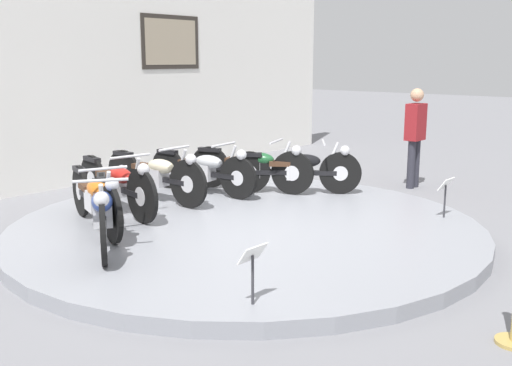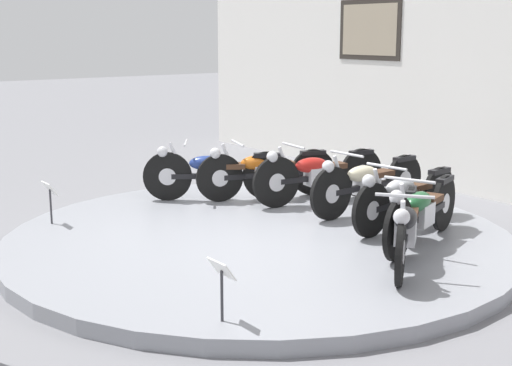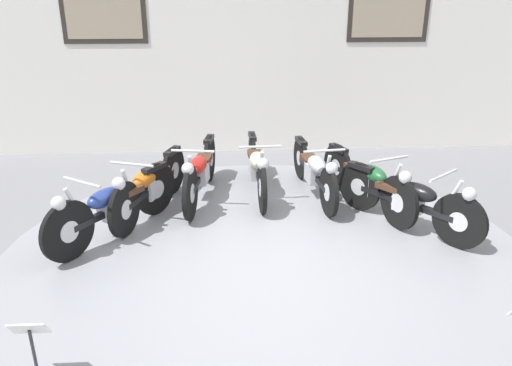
% 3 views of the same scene
% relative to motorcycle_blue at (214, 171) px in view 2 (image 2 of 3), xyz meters
% --- Properties ---
extents(ground_plane, '(60.00, 60.00, 0.00)m').
position_rel_motorcycle_blue_xyz_m(ground_plane, '(1.71, -0.52, -0.55)').
color(ground_plane, slate).
extents(display_platform, '(5.75, 5.75, 0.15)m').
position_rel_motorcycle_blue_xyz_m(display_platform, '(1.71, -0.52, -0.47)').
color(display_platform, gray).
rests_on(display_platform, ground_plane).
extents(back_wall, '(14.00, 0.22, 4.44)m').
position_rel_motorcycle_blue_xyz_m(back_wall, '(1.71, 3.69, 1.67)').
color(back_wall, white).
rests_on(back_wall, ground_plane).
extents(motorcycle_blue, '(1.18, 1.70, 0.81)m').
position_rel_motorcycle_blue_xyz_m(motorcycle_blue, '(0.00, 0.00, 0.00)').
color(motorcycle_blue, black).
rests_on(motorcycle_blue, display_platform).
extents(motorcycle_orange, '(0.74, 1.91, 0.80)m').
position_rel_motorcycle_blue_xyz_m(motorcycle_orange, '(0.32, 0.61, -0.01)').
color(motorcycle_orange, black).
rests_on(motorcycle_orange, display_platform).
extents(motorcycle_red, '(0.54, 2.01, 0.81)m').
position_rel_motorcycle_blue_xyz_m(motorcycle_red, '(0.94, 1.04, 0.01)').
color(motorcycle_red, black).
rests_on(motorcycle_red, display_platform).
extents(motorcycle_cream, '(0.54, 2.01, 0.81)m').
position_rel_motorcycle_blue_xyz_m(motorcycle_cream, '(1.71, 1.19, -0.00)').
color(motorcycle_cream, black).
rests_on(motorcycle_cream, display_platform).
extents(motorcycle_silver, '(0.54, 1.96, 0.79)m').
position_rel_motorcycle_blue_xyz_m(motorcycle_silver, '(2.48, 1.03, -0.02)').
color(motorcycle_silver, black).
rests_on(motorcycle_silver, display_platform).
extents(motorcycle_green, '(0.77, 1.90, 0.80)m').
position_rel_motorcycle_blue_xyz_m(motorcycle_green, '(3.09, 0.61, -0.01)').
color(motorcycle_green, black).
rests_on(motorcycle_green, display_platform).
extents(motorcycle_black, '(1.26, 1.59, 0.79)m').
position_rel_motorcycle_blue_xyz_m(motorcycle_black, '(3.42, -0.00, -0.01)').
color(motorcycle_black, black).
rests_on(motorcycle_black, display_platform).
extents(info_placard_front_left, '(0.26, 0.11, 0.51)m').
position_rel_motorcycle_blue_xyz_m(info_placard_front_left, '(-0.12, -2.25, -0.03)').
color(info_placard_front_left, '#333338').
rests_on(info_placard_front_left, display_platform).
extents(info_placard_front_centre, '(0.26, 0.11, 0.51)m').
position_rel_motorcycle_blue_xyz_m(info_placard_front_centre, '(3.54, -2.25, -0.03)').
color(info_placard_front_centre, '#333338').
rests_on(info_placard_front_centre, display_platform).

